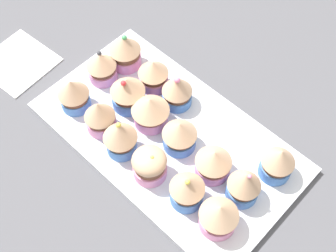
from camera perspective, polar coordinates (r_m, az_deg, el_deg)
ground_plane at (r=81.73cm, az=0.00°, el=-2.13°), size 180.00×180.00×3.00cm
baking_tray at (r=79.92cm, az=0.00°, el=-1.37°), size 46.69×26.17×1.20cm
cupcake_0 at (r=81.69cm, az=-11.88°, el=4.05°), size 5.64×5.64×7.03cm
cupcake_1 at (r=78.14cm, az=-8.61°, el=1.26°), size 5.42×5.42×7.08cm
cupcake_2 at (r=75.03cm, az=-6.05°, el=-1.44°), size 5.81×5.81×7.70cm
cupcake_3 at (r=73.21cm, az=-2.35°, el=-4.89°), size 5.75×5.75×6.22cm
cupcake_4 at (r=70.62cm, az=2.44°, el=-8.00°), size 5.64×5.64×7.45cm
cupcake_5 at (r=69.60cm, az=6.44°, el=-11.18°), size 6.17×6.17×6.67cm
cupcake_6 at (r=85.13cm, az=-8.39°, el=7.44°), size 5.59×5.59×6.59cm
cupcake_7 at (r=80.40cm, az=-5.28°, el=4.18°), size 6.30×6.30×7.39cm
cupcake_8 at (r=78.06cm, az=-2.24°, el=1.99°), size 6.73×6.73×6.66cm
cupcake_9 at (r=75.70cm, az=1.62°, el=-0.94°), size 6.00×6.00×6.51cm
cupcake_10 at (r=73.38cm, az=5.56°, el=-4.74°), size 6.07×6.07×6.31cm
cupcake_11 at (r=71.88cm, az=9.78°, el=-7.15°), size 5.36×5.36×7.68cm
cupcake_12 at (r=86.54cm, az=-5.46°, el=9.46°), size 6.06×6.06×7.55cm
cupcake_13 at (r=83.12cm, az=-1.87°, el=6.62°), size 5.63×5.63×6.43cm
cupcake_14 at (r=80.54cm, az=1.16°, el=4.51°), size 5.50×5.50×7.20cm
cupcake_15 at (r=74.84cm, az=13.71°, el=-4.46°), size 5.50×5.50×7.08cm
napkin at (r=95.15cm, az=-18.44°, el=7.69°), size 13.81×13.49×0.60cm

